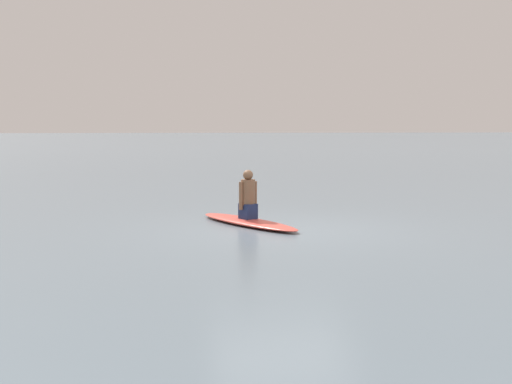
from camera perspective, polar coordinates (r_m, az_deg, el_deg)
ground_plane at (r=12.21m, az=2.26°, el=-3.22°), size 400.00×400.00×0.00m
surfboard at (r=12.87m, az=-0.67°, el=-2.50°), size 2.92×1.80×0.12m
person_paddler at (r=12.82m, az=-0.67°, el=-0.39°), size 0.38×0.39×0.92m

